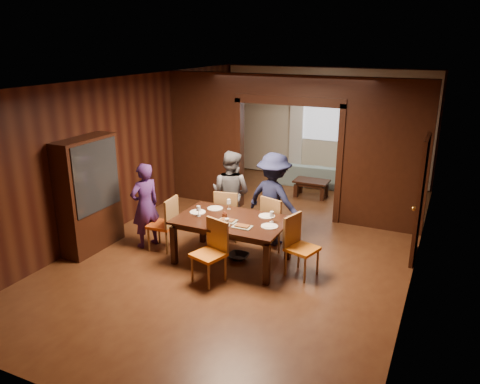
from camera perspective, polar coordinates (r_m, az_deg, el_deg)
The scene contains 32 objects.
floor at distance 8.73m, azimuth 2.06°, elevation -5.95°, with size 9.00×9.00×0.00m, color #4B2615.
ceiling at distance 7.99m, azimuth 2.30°, elevation 13.38°, with size 5.50×9.00×0.02m, color silver.
room_walls at distance 9.95m, azimuth 6.43°, elevation 6.12°, with size 5.52×9.01×2.90m.
person_purple at distance 8.42m, azimuth -11.50°, elevation -1.62°, with size 0.56×0.37×1.53m, color #402160.
person_grey at distance 8.75m, azimuth -1.14°, elevation -0.15°, with size 0.79×0.62×1.63m, color #5A5C62.
person_navy at distance 8.36m, azimuth 4.14°, elevation -0.87°, with size 1.09×0.63×1.69m, color #171B3A.
sofa at distance 12.07m, azimuth 9.23°, elevation 2.14°, with size 1.88×0.74×0.55m, color #7B9EA1.
serving_bowl at distance 7.71m, azimuth -0.22°, elevation -2.82°, with size 0.35×0.35×0.09m, color black.
dining_table at distance 7.81m, azimuth -1.04°, elevation -5.92°, with size 1.81×1.12×0.76m, color black.
coffee_table at distance 11.16m, azimuth 8.67°, elevation 0.43°, with size 0.80×0.50×0.40m, color black.
chair_left at distance 8.34m, azimuth -9.48°, elevation -3.78°, with size 0.44×0.44×0.97m, color #C34912, non-canonical shape.
chair_right at distance 7.39m, azimuth 7.61°, elevation -6.65°, with size 0.44×0.44×0.97m, color orange, non-canonical shape.
chair_far_l at distance 8.64m, azimuth -1.35°, elevation -2.71°, with size 0.44×0.44×0.97m, color #EB4F16, non-canonical shape.
chair_far_r at distance 8.32m, azimuth 4.58°, elevation -3.63°, with size 0.44×0.44×0.97m, color red, non-canonical shape.
chair_near at distance 7.15m, azimuth -3.87°, elevation -7.41°, with size 0.44×0.44×0.97m, color orange, non-canonical shape.
hutch at distance 8.50m, azimuth -17.92°, elevation -0.31°, with size 0.40×1.20×2.00m, color black.
door_right at distance 8.25m, azimuth 21.11°, elevation -0.85°, with size 0.06×0.90×2.10m, color black.
window_far at distance 12.32m, azimuth 10.36°, elevation 9.20°, with size 1.20×0.03×1.30m, color silver.
curtain_left at distance 12.57m, azimuth 6.87°, elevation 7.46°, with size 0.35×0.06×2.40m, color white.
curtain_right at distance 12.20m, azimuth 13.61°, elevation 6.75°, with size 0.35×0.06×2.40m, color white.
plate_left at distance 7.98m, azimuth -5.18°, elevation -2.45°, with size 0.27×0.27×0.01m, color white.
plate_far_l at distance 8.13m, azimuth -3.06°, elevation -2.00°, with size 0.27×0.27×0.01m, color silver.
plate_far_r at distance 7.79m, azimuth 3.28°, elevation -2.93°, with size 0.27×0.27×0.01m, color white.
plate_right at distance 7.37m, azimuth 3.60°, elevation -4.19°, with size 0.27×0.27×0.01m, color silver.
plate_near at distance 7.40m, azimuth -2.32°, elevation -4.08°, with size 0.27×0.27×0.01m, color white.
platter_a at distance 7.56m, azimuth -1.55°, elevation -3.47°, with size 0.30×0.20×0.04m, color gray.
platter_b at distance 7.33m, azimuth 0.27°, elevation -4.19°, with size 0.30×0.20×0.04m, color gray.
wineglass_left at distance 7.78m, azimuth -5.07°, elevation -2.33°, with size 0.08×0.08×0.18m, color white, non-canonical shape.
wineglass_far at distance 8.07m, azimuth -1.37°, elevation -1.49°, with size 0.08×0.08×0.18m, color white, non-canonical shape.
wineglass_right at distance 7.52m, azimuth 3.89°, elevation -3.04°, with size 0.08×0.08×0.18m, color white, non-canonical shape.
tumbler at distance 7.33m, azimuth -1.61°, elevation -3.76°, with size 0.07×0.07×0.14m, color silver.
condiment_jar at distance 7.68m, azimuth -1.90°, elevation -2.84°, with size 0.08×0.08×0.11m, color #4B1F11, non-canonical shape.
Camera 1 is at (3.08, -7.34, 3.58)m, focal length 35.00 mm.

